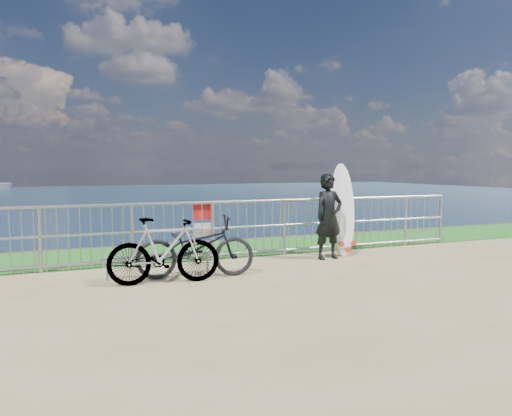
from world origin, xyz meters
name	(u,v)px	position (x,y,z in m)	size (l,w,h in m)	color
grass_strip	(220,249)	(0.00, 2.70, 0.01)	(120.00, 120.00, 0.00)	#1C661C
railing	(238,228)	(0.01, 1.60, 0.58)	(10.06, 0.10, 1.13)	gray
surfer	(329,217)	(1.59, 0.87, 0.82)	(0.59, 0.39, 1.63)	black
surfboard	(343,213)	(2.06, 1.12, 0.85)	(0.59, 0.55, 1.85)	white
bicycle_near	(196,247)	(-1.20, 0.29, 0.49)	(0.65, 1.87, 0.98)	black
bicycle_far	(164,251)	(-1.76, 0.04, 0.51)	(0.47, 1.68, 1.01)	black
bike_rack	(159,257)	(-1.73, 0.57, 0.31)	(1.82, 0.05, 0.38)	gray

